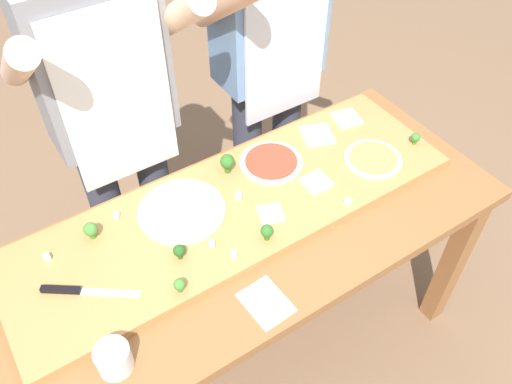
{
  "coord_description": "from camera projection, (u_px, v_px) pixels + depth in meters",
  "views": [
    {
      "loc": [
        -0.53,
        -0.89,
        2.06
      ],
      "look_at": [
        0.08,
        0.04,
        0.88
      ],
      "focal_mm": 36.97,
      "sensor_mm": 36.0,
      "label": 1
    }
  ],
  "objects": [
    {
      "name": "ground_plane",
      "position": [
        246.0,
        351.0,
        2.21
      ],
      "size": [
        8.0,
        8.0,
        0.0
      ],
      "primitive_type": "plane",
      "color": "brown"
    },
    {
      "name": "prep_table",
      "position": [
        243.0,
        253.0,
        1.72
      ],
      "size": [
        1.69,
        0.7,
        0.79
      ],
      "color": "brown",
      "rests_on": "ground"
    },
    {
      "name": "cutting_board",
      "position": [
        235.0,
        207.0,
        1.68
      ],
      "size": [
        1.47,
        0.46,
        0.03
      ],
      "primitive_type": "cube",
      "color": "#B27F47",
      "rests_on": "prep_table"
    },
    {
      "name": "chefs_knife",
      "position": [
        76.0,
        291.0,
        1.44
      ],
      "size": [
        0.23,
        0.18,
        0.02
      ],
      "color": "#B7BABF",
      "rests_on": "cutting_board"
    },
    {
      "name": "pizza_whole_white_garlic",
      "position": [
        182.0,
        211.0,
        1.64
      ],
      "size": [
        0.28,
        0.28,
        0.02
      ],
      "color": "beige",
      "rests_on": "cutting_board"
    },
    {
      "name": "pizza_whole_pesto_green",
      "position": [
        372.0,
        158.0,
        1.81
      ],
      "size": [
        0.2,
        0.2,
        0.02
      ],
      "color": "beige",
      "rests_on": "cutting_board"
    },
    {
      "name": "pizza_whole_tomato_red",
      "position": [
        271.0,
        162.0,
        1.8
      ],
      "size": [
        0.22,
        0.22,
        0.02
      ],
      "color": "beige",
      "rests_on": "cutting_board"
    },
    {
      "name": "pizza_slice_near_right",
      "position": [
        316.0,
        182.0,
        1.73
      ],
      "size": [
        0.09,
        0.09,
        0.01
      ],
      "primitive_type": "cube",
      "rotation": [
        0.0,
        0.0,
        0.01
      ],
      "color": "silver",
      "rests_on": "cutting_board"
    },
    {
      "name": "pizza_slice_far_right",
      "position": [
        346.0,
        119.0,
        1.96
      ],
      "size": [
        0.11,
        0.11,
        0.01
      ],
      "primitive_type": "cube",
      "rotation": [
        0.0,
        0.0,
        -0.21
      ],
      "color": "silver",
      "rests_on": "cutting_board"
    },
    {
      "name": "pizza_slice_far_left",
      "position": [
        271.0,
        214.0,
        1.64
      ],
      "size": [
        0.09,
        0.09,
        0.01
      ],
      "primitive_type": "cube",
      "rotation": [
        0.0,
        0.0,
        -0.3
      ],
      "color": "silver",
      "rests_on": "cutting_board"
    },
    {
      "name": "pizza_slice_center",
      "position": [
        317.0,
        135.0,
        1.9
      ],
      "size": [
        0.14,
        0.14,
        0.01
      ],
      "primitive_type": "cube",
      "rotation": [
        0.0,
        0.0,
        -0.35
      ],
      "color": "silver",
      "rests_on": "cutting_board"
    },
    {
      "name": "broccoli_floret_center_right",
      "position": [
        179.0,
        251.0,
        1.51
      ],
      "size": [
        0.04,
        0.04,
        0.05
      ],
      "color": "#2C5915",
      "rests_on": "cutting_board"
    },
    {
      "name": "broccoli_floret_front_mid",
      "position": [
        227.0,
        162.0,
        1.74
      ],
      "size": [
        0.05,
        0.05,
        0.07
      ],
      "color": "#366618",
      "rests_on": "cutting_board"
    },
    {
      "name": "broccoli_floret_back_right",
      "position": [
        91.0,
        230.0,
        1.56
      ],
      "size": [
        0.04,
        0.04,
        0.06
      ],
      "color": "#487A23",
      "rests_on": "cutting_board"
    },
    {
      "name": "broccoli_floret_back_left",
      "position": [
        416.0,
        138.0,
        1.85
      ],
      "size": [
        0.03,
        0.03,
        0.05
      ],
      "color": "#3F7220",
      "rests_on": "cutting_board"
    },
    {
      "name": "broccoli_floret_back_mid",
      "position": [
        180.0,
        285.0,
        1.43
      ],
      "size": [
        0.03,
        0.03,
        0.05
      ],
      "color": "#487A23",
      "rests_on": "cutting_board"
    },
    {
      "name": "broccoli_floret_center_left",
      "position": [
        267.0,
        231.0,
        1.55
      ],
      "size": [
        0.04,
        0.04,
        0.05
      ],
      "color": "#366618",
      "rests_on": "cutting_board"
    },
    {
      "name": "cheese_crumble_a",
      "position": [
        212.0,
        244.0,
        1.55
      ],
      "size": [
        0.02,
        0.02,
        0.02
      ],
      "primitive_type": "cube",
      "rotation": [
        0.0,
        0.0,
        1.1
      ],
      "color": "white",
      "rests_on": "cutting_board"
    },
    {
      "name": "cheese_crumble_b",
      "position": [
        116.0,
        215.0,
        1.63
      ],
      "size": [
        0.02,
        0.02,
        0.02
      ],
      "primitive_type": "cube",
      "rotation": [
        0.0,
        0.0,
        1.04
      ],
      "color": "white",
      "rests_on": "cutting_board"
    },
    {
      "name": "cheese_crumble_c",
      "position": [
        234.0,
        254.0,
        1.52
      ],
      "size": [
        0.03,
        0.03,
        0.02
      ],
      "primitive_type": "cube",
      "rotation": [
        0.0,
        0.0,
        1.04
      ],
      "color": "white",
      "rests_on": "cutting_board"
    },
    {
      "name": "cheese_crumble_d",
      "position": [
        239.0,
        196.0,
        1.68
      ],
      "size": [
        0.03,
        0.03,
        0.02
      ],
      "primitive_type": "cube",
      "rotation": [
        0.0,
        0.0,
        0.86
      ],
      "color": "silver",
      "rests_on": "cutting_board"
    },
    {
      "name": "cheese_crumble_e",
      "position": [
        348.0,
        202.0,
        1.67
      ],
      "size": [
        0.02,
        0.02,
        0.02
      ],
      "primitive_type": "cube",
      "rotation": [
        0.0,
        0.0,
        0.18
      ],
      "color": "silver",
      "rests_on": "cutting_board"
    },
    {
      "name": "cheese_crumble_f",
      "position": [
        47.0,
        257.0,
        1.52
      ],
      "size": [
        0.02,
        0.02,
        0.02
      ],
      "primitive_type": "cube",
      "rotation": [
        0.0,
        0.0,
        0.01
      ],
      "color": "white",
      "rests_on": "cutting_board"
    },
    {
      "name": "flour_cup",
      "position": [
        114.0,
        359.0,
        1.3
      ],
      "size": [
        0.09,
        0.09,
        0.08
      ],
      "color": "white",
      "rests_on": "prep_table"
    },
    {
      "name": "recipe_note",
      "position": [
        266.0,
        303.0,
        1.45
      ],
      "size": [
        0.12,
        0.15,
        0.0
      ],
      "primitive_type": "cube",
      "rotation": [
        0.0,
        0.0,
        0.06
      ],
      "color": "white",
      "rests_on": "prep_table"
    },
    {
      "name": "cook_left",
      "position": [
        111.0,
        109.0,
        1.72
      ],
      "size": [
        0.54,
        0.39,
        1.67
      ],
      "color": "#333847",
      "rests_on": "ground"
    },
    {
      "name": "cook_right",
      "position": [
        270.0,
        52.0,
        1.96
      ],
      "size": [
        0.54,
        0.39,
        1.67
      ],
      "color": "#333847",
      "rests_on": "ground"
    }
  ]
}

